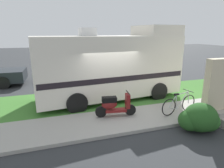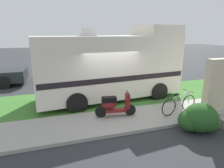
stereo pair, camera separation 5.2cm
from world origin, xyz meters
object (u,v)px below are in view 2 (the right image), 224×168
at_px(bottle_green, 199,108).
at_px(motorhome_rv, 112,65).
at_px(bicycle, 179,104).
at_px(bottle_spare, 199,109).
at_px(scooter, 114,105).
at_px(pickup_truck_far, 126,59).

bearing_deg(bottle_green, motorhome_rv, 135.17).
bearing_deg(bicycle, bottle_spare, -3.33).
relative_size(scooter, bicycle, 0.91).
relative_size(pickup_truck_far, bottle_green, 18.60).
xyz_separation_m(bicycle, pickup_truck_far, (1.84, 10.44, 0.41)).
bearing_deg(scooter, bicycle, -11.49).
relative_size(motorhome_rv, scooter, 4.51).
distance_m(pickup_truck_far, bottle_spare, 10.55).
bearing_deg(pickup_truck_far, bicycle, -99.98).
bearing_deg(motorhome_rv, bicycle, -55.45).
bearing_deg(scooter, motorhome_rv, 74.92).
relative_size(bicycle, bottle_spare, 7.19).
xyz_separation_m(bicycle, bottle_spare, (0.98, -0.06, -0.29)).
distance_m(scooter, bicycle, 2.63).
height_order(scooter, bottle_green, scooter).
bearing_deg(bottle_green, bottle_spare, 0.78).
height_order(motorhome_rv, bottle_green, motorhome_rv).
bearing_deg(bicycle, scooter, 168.51).
relative_size(scooter, pickup_truck_far, 0.29).
height_order(bicycle, bottle_green, bicycle).
xyz_separation_m(motorhome_rv, scooter, (-0.62, -2.31, -1.16)).
distance_m(scooter, bottle_spare, 3.62).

